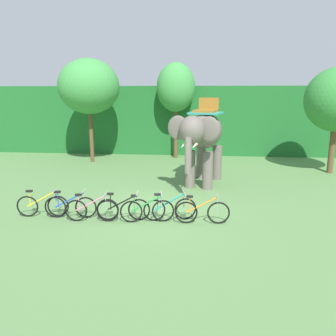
{
  "coord_description": "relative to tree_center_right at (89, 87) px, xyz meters",
  "views": [
    {
      "loc": [
        1.66,
        -10.99,
        3.99
      ],
      "look_at": [
        0.5,
        1.0,
        1.3
      ],
      "focal_mm": 36.07,
      "sensor_mm": 36.0,
      "label": 1
    }
  ],
  "objects": [
    {
      "name": "ground_plane",
      "position": [
        4.68,
        -8.08,
        -4.33
      ],
      "size": [
        80.0,
        80.0,
        0.0
      ],
      "primitive_type": "plane",
      "color": "#567F47"
    },
    {
      "name": "foliage_hedge",
      "position": [
        4.68,
        5.58,
        -2.12
      ],
      "size": [
        36.0,
        6.0,
        4.42
      ],
      "primitive_type": "cube",
      "color": "#1E6028",
      "rests_on": "ground"
    },
    {
      "name": "tree_center_right",
      "position": [
        0.0,
        0.0,
        0.0
      ],
      "size": [
        3.45,
        3.45,
        5.88
      ],
      "color": "brown",
      "rests_on": "ground"
    },
    {
      "name": "tree_far_right",
      "position": [
        4.8,
        1.81,
        -0.04
      ],
      "size": [
        2.33,
        2.33,
        5.78
      ],
      "color": "brown",
      "rests_on": "ground"
    },
    {
      "name": "elephant",
      "position": [
        6.44,
        -4.55,
        -2.13
      ],
      "size": [
        2.56,
        4.24,
        3.78
      ],
      "color": "#665E56",
      "rests_on": "ground"
    },
    {
      "name": "bike_yellow",
      "position": [
        1.23,
        -9.0,
        -3.94
      ],
      "size": [
        1.7,
        0.52,
        0.92
      ],
      "color": "black",
      "rests_on": "ground"
    },
    {
      "name": "bike_blue",
      "position": [
        2.18,
        -9.01,
        -3.94
      ],
      "size": [
        1.71,
        0.52,
        0.92
      ],
      "color": "black",
      "rests_on": "ground"
    },
    {
      "name": "bike_pink",
      "position": [
        2.97,
        -9.25,
        -3.94
      ],
      "size": [
        1.71,
        0.52,
        0.92
      ],
      "color": "black",
      "rests_on": "ground"
    },
    {
      "name": "bike_black",
      "position": [
        3.94,
        -9.06,
        -3.94
      ],
      "size": [
        1.71,
        0.52,
        0.92
      ],
      "color": "black",
      "rests_on": "ground"
    },
    {
      "name": "bike_green",
      "position": [
        4.72,
        -9.14,
        -3.94
      ],
      "size": [
        1.69,
        0.52,
        0.92
      ],
      "color": "black",
      "rests_on": "ground"
    },
    {
      "name": "bike_teal",
      "position": [
        5.42,
        -8.91,
        -3.94
      ],
      "size": [
        1.67,
        0.59,
        0.92
      ],
      "color": "black",
      "rests_on": "ground"
    },
    {
      "name": "bike_orange",
      "position": [
        6.45,
        -9.1,
        -3.94
      ],
      "size": [
        1.71,
        0.52,
        0.92
      ],
      "color": "black",
      "rests_on": "ground"
    }
  ]
}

